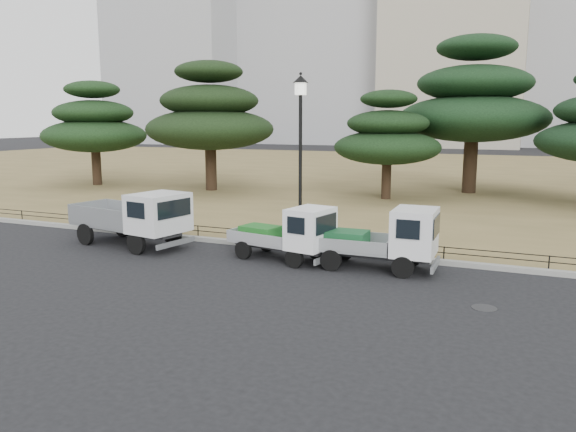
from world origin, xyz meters
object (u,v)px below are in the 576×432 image
at_px(truck_kei_front, 288,234).
at_px(truck_kei_rear, 384,239).
at_px(truck_large, 134,216).
at_px(tarp_pile, 120,216).
at_px(street_lamp, 300,132).

height_order(truck_kei_front, truck_kei_rear, truck_kei_rear).
height_order(truck_large, tarp_pile, truck_large).
height_order(truck_large, street_lamp, street_lamp).
bearing_deg(truck_kei_rear, truck_kei_front, -179.09).
xyz_separation_m(truck_kei_rear, street_lamp, (-3.35, 1.59, 3.10)).
distance_m(truck_kei_front, tarp_pile, 8.77).
height_order(truck_kei_front, tarp_pile, truck_kei_front).
distance_m(truck_kei_rear, tarp_pile, 11.75).
relative_size(truck_large, truck_kei_rear, 1.31).
relative_size(truck_large, tarp_pile, 3.10).
bearing_deg(truck_kei_front, street_lamp, 109.89).
distance_m(truck_large, truck_kei_front, 5.83).
distance_m(truck_kei_front, truck_kei_rear, 3.07).
relative_size(truck_large, street_lamp, 0.83).
xyz_separation_m(truck_kei_rear, tarp_pile, (-11.56, 2.06, -0.41)).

